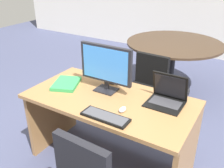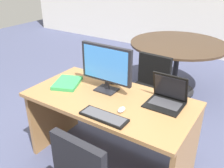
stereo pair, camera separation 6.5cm
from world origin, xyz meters
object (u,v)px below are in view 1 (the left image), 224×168
at_px(keyboard, 105,117).
at_px(desk_lamp, 112,59).
at_px(monitor, 106,65).
at_px(meeting_table, 173,54).
at_px(desk, 113,117).
at_px(book, 66,84).
at_px(meeting_chair_near, 145,95).
at_px(mouse, 123,109).
at_px(laptop, 168,94).

height_order(keyboard, desk_lamp, desk_lamp).
height_order(monitor, keyboard, monitor).
bearing_deg(keyboard, meeting_table, 94.52).
bearing_deg(desk, book, -173.73).
height_order(meeting_table, meeting_chair_near, meeting_chair_near).
xyz_separation_m(mouse, meeting_chair_near, (-0.28, 1.10, -0.45)).
distance_m(desk, laptop, 0.57).
distance_m(monitor, meeting_chair_near, 1.10).
relative_size(monitor, book, 1.40).
xyz_separation_m(desk, keyboard, (0.14, -0.34, 0.24)).
relative_size(desk, mouse, 17.75).
bearing_deg(laptop, keyboard, -123.07).
bearing_deg(meeting_chair_near, desk, -85.54).
bearing_deg(book, desk_lamp, 38.22).
bearing_deg(desk_lamp, mouse, -49.64).
relative_size(desk, book, 4.09).
relative_size(mouse, meeting_chair_near, 0.10).
bearing_deg(desk_lamp, laptop, -7.19).
xyz_separation_m(monitor, keyboard, (0.25, -0.40, -0.24)).
xyz_separation_m(desk_lamp, book, (-0.36, -0.28, -0.23)).
xyz_separation_m(desk, book, (-0.50, -0.05, 0.24)).
xyz_separation_m(desk_lamp, meeting_chair_near, (0.07, 0.69, -0.68)).
bearing_deg(book, keyboard, -24.19).
xyz_separation_m(laptop, mouse, (-0.25, -0.34, -0.06)).
relative_size(monitor, keyboard, 1.32).
bearing_deg(desk, meeting_table, 90.91).
height_order(desk, desk_lamp, desk_lamp).
distance_m(laptop, desk_lamp, 0.63).
distance_m(laptop, mouse, 0.43).
bearing_deg(meeting_chair_near, monitor, -92.19).
distance_m(desk_lamp, meeting_table, 1.63).
xyz_separation_m(desk, desk_lamp, (-0.14, 0.23, 0.48)).
xyz_separation_m(mouse, book, (-0.71, 0.14, -0.00)).
distance_m(desk_lamp, meeting_chair_near, 0.97).
height_order(desk_lamp, meeting_table, desk_lamp).
relative_size(keyboard, desk_lamp, 1.12).
height_order(desk, book, book).
height_order(desk_lamp, book, desk_lamp).
bearing_deg(desk_lamp, keyboard, -63.39).
bearing_deg(meeting_chair_near, laptop, -55.15).
height_order(keyboard, meeting_table, meeting_table).
bearing_deg(desk, laptop, 17.91).
xyz_separation_m(laptop, desk_lamp, (-0.60, 0.08, 0.17)).
distance_m(desk, meeting_table, 1.81).
xyz_separation_m(laptop, meeting_chair_near, (-0.53, 0.77, -0.51)).
relative_size(mouse, meeting_table, 0.06).
distance_m(monitor, mouse, 0.46).
bearing_deg(keyboard, laptop, 56.93).
distance_m(keyboard, desk_lamp, 0.68).
bearing_deg(desk_lamp, desk, -57.57).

